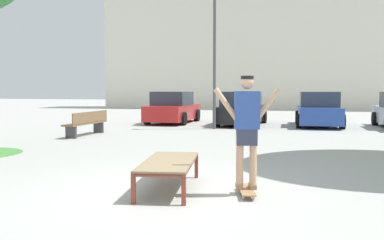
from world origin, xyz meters
TOP-DOWN VIEW (x-y plane):
  - ground_plane at (0.00, 0.00)m, footprint 120.00×120.00m
  - building_facade at (-0.12, 30.28)m, footprint 29.20×4.00m
  - skate_box at (-0.14, 0.06)m, footprint 1.02×1.99m
  - skateboard at (1.10, -0.02)m, footprint 0.38×0.82m
  - skater at (1.10, -0.02)m, footprint 0.99×0.35m
  - car_red at (-4.00, 13.23)m, footprint 1.92×4.20m
  - car_black at (-0.66, 12.86)m, footprint 2.04×4.26m
  - car_blue at (2.68, 13.01)m, footprint 1.99×4.24m
  - park_bench at (-5.26, 7.04)m, footprint 0.46×2.40m
  - light_post at (-1.46, 10.52)m, footprint 0.36×0.36m

SIDE VIEW (x-z plane):
  - ground_plane at x=0.00m, z-range 0.00..0.00m
  - skateboard at x=1.10m, z-range 0.03..0.12m
  - skate_box at x=-0.14m, z-range 0.18..0.64m
  - park_bench at x=-5.26m, z-range 0.03..0.86m
  - car_red at x=-4.00m, z-range -0.06..1.44m
  - car_black at x=-0.66m, z-range -0.06..1.44m
  - car_blue at x=2.68m, z-range -0.06..1.44m
  - skater at x=1.10m, z-range 0.22..1.92m
  - light_post at x=-1.46m, z-range 0.91..6.74m
  - building_facade at x=-0.12m, z-range 0.00..10.96m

